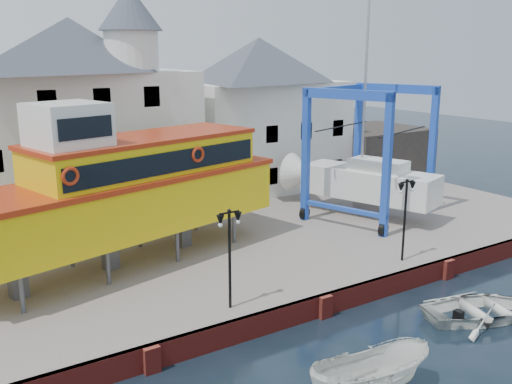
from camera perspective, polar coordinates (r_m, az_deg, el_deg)
ground at (r=25.50m, az=6.81°, el=-12.29°), size 140.00×140.00×0.00m
hardstanding at (r=33.84m, az=-5.12°, el=-4.61°), size 44.00×22.00×1.00m
quay_wall at (r=25.36m, az=6.69°, el=-11.19°), size 44.00×0.47×1.00m
building_white_main at (r=37.42m, az=-17.42°, el=7.34°), size 14.00×8.30×14.00m
building_white_right at (r=43.79m, az=0.29°, el=7.87°), size 12.00×8.00×11.20m
shed_dark at (r=48.97m, az=11.46°, el=3.99°), size 8.00×7.00×4.00m
lamp_post_left at (r=22.70m, az=-2.68°, el=-4.19°), size 1.12×0.32×4.20m
lamp_post_right at (r=28.83m, az=14.76°, el=-0.70°), size 1.12×0.32×4.20m
tour_boat at (r=27.56m, az=-14.66°, el=-0.00°), size 19.04×8.74×8.07m
travel_lift at (r=36.98m, az=9.98°, el=1.81°), size 8.72×10.64×15.63m
motorboat_b at (r=27.09m, az=21.62°, el=-11.60°), size 6.14×5.20×1.08m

